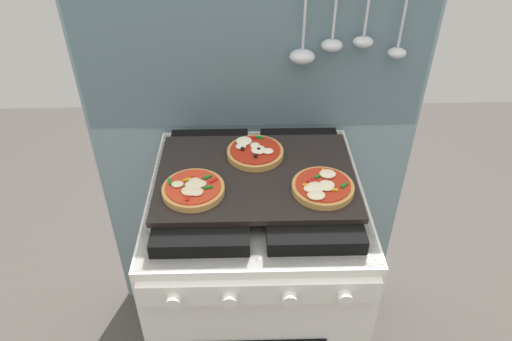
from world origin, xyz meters
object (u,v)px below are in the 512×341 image
Objects in this scene: baking_tray at (256,176)px; pizza_center at (255,152)px; stove at (256,285)px; pizza_right at (323,187)px; pizza_left at (193,189)px.

baking_tray is 0.09m from pizza_center.
stove is at bearing -90.00° from baking_tray.
pizza_left is at bearing -179.99° from pizza_right.
baking_tray is 0.19m from pizza_right.
pizza_left is (-0.16, -0.08, 0.48)m from stove.
pizza_left reaches higher than baking_tray.
baking_tray reaches higher than stove.
pizza_left is at bearing -154.79° from stove.
pizza_center is (-0.17, 0.16, -0.00)m from pizza_right.
pizza_right is 1.00× the size of pizza_center.
pizza_center is (0.16, 0.16, -0.00)m from pizza_left.
baking_tray is 3.33× the size of pizza_center.
stove is 0.51m from pizza_right.
pizza_center is at bearing 45.32° from pizza_left.
pizza_left is 0.33m from pizza_right.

